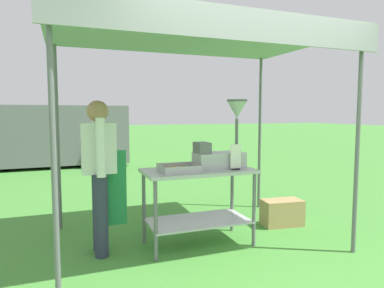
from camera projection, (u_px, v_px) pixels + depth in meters
The scene contains 9 objects.
ground_plane at pixel (136, 172), 8.58m from camera, with size 70.00×70.00×0.00m, color #478E38.
stall_canopy at pixel (195, 41), 3.75m from camera, with size 3.13×2.09×2.37m.
donut_cart at pixel (198, 189), 3.81m from camera, with size 1.22×0.63×0.86m.
donut_tray at pixel (179, 169), 3.67m from camera, with size 0.41×0.33×0.07m.
donut_fryer at pixel (222, 146), 3.86m from camera, with size 0.62×0.28×0.78m.
menu_sign at pixel (236, 159), 3.74m from camera, with size 0.13×0.05×0.28m.
vendor at pixel (100, 169), 3.54m from camera, with size 0.45×0.53×1.61m.
supply_crate at pixel (282, 213), 4.50m from camera, with size 0.55×0.34×0.34m.
van_grey at pixel (37, 135), 9.53m from camera, with size 4.89×2.14×1.69m.
Camera 1 is at (-1.65, -2.44, 1.48)m, focal length 31.85 mm.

